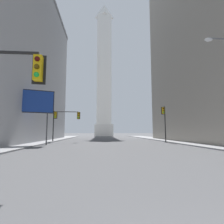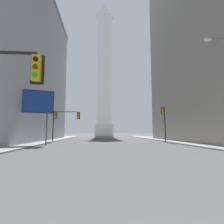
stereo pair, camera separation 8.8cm
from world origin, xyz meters
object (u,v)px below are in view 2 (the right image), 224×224
traffic_light_mid_right (164,119)px  billboard_sign (35,103)px  obelisk (104,70)px  traffic_light_mid_left (63,118)px

traffic_light_mid_right → billboard_sign: 20.89m
obelisk → traffic_light_mid_right: bearing=-77.9°
traffic_light_mid_left → billboard_sign: (-2.30, -7.55, 1.61)m
obelisk → traffic_light_mid_left: obelisk is taller
obelisk → billboard_sign: size_ratio=7.77×
traffic_light_mid_left → traffic_light_mid_right: size_ratio=0.89×
obelisk → billboard_sign: bearing=-102.5°
traffic_light_mid_left → obelisk: bearing=78.3°
traffic_light_mid_right → billboard_sign: size_ratio=0.81×
traffic_light_mid_right → billboard_sign: billboard_sign is taller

